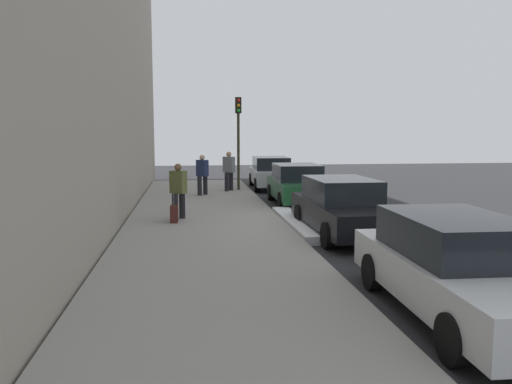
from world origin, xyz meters
TOP-DOWN VIEW (x-y plane):
  - ground_plane at (0.00, 0.00)m, footprint 56.00×56.00m
  - sidewalk at (0.00, -3.30)m, footprint 28.00×4.60m
  - lane_stripe_centre at (0.00, 3.20)m, footprint 28.00×0.14m
  - snow_bank_curb at (-0.81, -0.70)m, footprint 5.03×0.56m
  - parked_car_silver at (-10.93, 0.21)m, footprint 4.47×2.01m
  - parked_car_green at (-5.37, 0.32)m, footprint 4.34×1.97m
  - parked_car_black at (0.50, 0.30)m, footprint 4.74×1.95m
  - parked_car_white at (6.69, 0.22)m, footprint 4.84×2.00m
  - pedestrian_olive_coat at (-1.70, -4.07)m, footprint 0.49×0.53m
  - pedestrian_grey_coat at (-8.88, -2.00)m, footprint 0.51×0.55m
  - pedestrian_navy_coat at (-7.51, -3.20)m, footprint 0.51×0.52m
  - traffic_light_pole at (-9.22, -1.55)m, footprint 0.35×0.26m
  - rolling_suitcase at (-1.16, -4.20)m, footprint 0.34×0.22m

SIDE VIEW (x-z plane):
  - ground_plane at x=0.00m, z-range 0.00..0.00m
  - lane_stripe_centre at x=0.00m, z-range 0.00..0.01m
  - sidewalk at x=0.00m, z-range 0.00..0.15m
  - snow_bank_curb at x=-0.81m, z-range 0.00..0.22m
  - rolling_suitcase at x=-1.16m, z-range -0.03..0.83m
  - parked_car_green at x=-5.37m, z-range 0.00..1.51m
  - parked_car_silver at x=-10.93m, z-range 0.00..1.51m
  - parked_car_black at x=0.50m, z-range 0.00..1.52m
  - parked_car_white at x=6.69m, z-range 0.00..1.52m
  - pedestrian_navy_coat at x=-7.51m, z-range 0.21..1.86m
  - pedestrian_olive_coat at x=-1.70m, z-range 0.21..1.87m
  - pedestrian_grey_coat at x=-8.88m, z-range 0.21..1.93m
  - traffic_light_pole at x=-9.22m, z-range 0.89..4.98m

